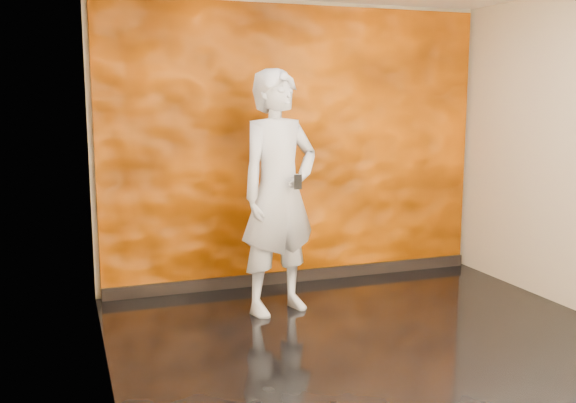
# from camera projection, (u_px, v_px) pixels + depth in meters

# --- Properties ---
(room) EXTENTS (4.02, 4.02, 2.81)m
(room) POSITION_uv_depth(u_px,v_px,m) (393.00, 164.00, 4.58)
(room) COLOR black
(room) RESTS_ON ground
(feature_wall) EXTENTS (3.90, 0.06, 2.75)m
(feature_wall) POSITION_uv_depth(u_px,v_px,m) (297.00, 147.00, 6.41)
(feature_wall) COLOR #F86B00
(feature_wall) RESTS_ON ground
(baseboard) EXTENTS (3.90, 0.04, 0.12)m
(baseboard) POSITION_uv_depth(u_px,v_px,m) (298.00, 276.00, 6.58)
(baseboard) COLOR black
(baseboard) RESTS_ON ground
(man) EXTENTS (0.89, 0.71, 2.11)m
(man) POSITION_uv_depth(u_px,v_px,m) (279.00, 193.00, 5.52)
(man) COLOR #ACB1BD
(man) RESTS_ON ground
(phone) EXTENTS (0.07, 0.01, 0.12)m
(phone) POSITION_uv_depth(u_px,v_px,m) (298.00, 182.00, 5.24)
(phone) COLOR black
(phone) RESTS_ON man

